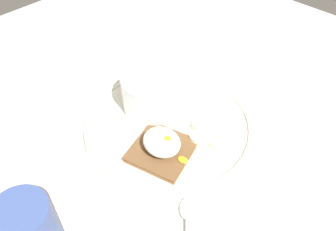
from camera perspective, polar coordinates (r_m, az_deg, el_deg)
name	(u,v)px	position (r cm, az deg, el deg)	size (l,w,h in cm)	color
ground_plane	(168,131)	(59.22, 0.00, -2.72)	(120.00, 120.00, 2.00)	beige
plate	(168,124)	(57.90, 0.00, -1.53)	(29.40, 29.40, 1.60)	white
oatmeal_bowl	(157,90)	(58.60, -2.01, 4.43)	(12.61, 12.61, 7.23)	white
toast_slice	(162,151)	(52.96, -1.07, -6.13)	(11.35, 11.35, 1.10)	brown
poached_egg	(162,142)	(51.24, -1.02, -4.65)	(8.10, 5.47, 3.48)	white
banana_slice_front	(203,126)	(56.65, 6.07, -1.90)	(4.73, 4.76, 1.45)	beige
banana_slice_left	(217,140)	(55.02, 8.54, -4.18)	(4.37, 4.42, 1.38)	beige
banana_slice_back	(199,138)	(54.67, 5.46, -3.93)	(4.87, 4.91, 1.85)	#F9E2BE
coffee_mug	(29,230)	(45.70, -23.02, -17.90)	(10.54, 7.09, 9.11)	#3B4F8B
spoon	(188,224)	(47.63, 3.44, -18.33)	(8.51, 9.41, 0.80)	silver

